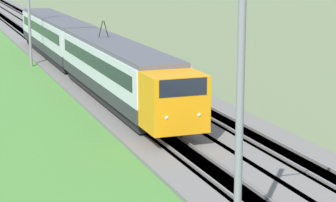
# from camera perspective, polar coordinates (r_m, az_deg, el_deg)

# --- Properties ---
(ballast_main) EXTENTS (240.00, 4.40, 0.30)m
(ballast_main) POSITION_cam_1_polar(r_m,az_deg,el_deg) (62.29, -10.09, 3.98)
(ballast_main) COLOR slate
(ballast_main) RESTS_ON ground
(ballast_adjacent) EXTENTS (240.00, 4.40, 0.30)m
(ballast_adjacent) POSITION_cam_1_polar(r_m,az_deg,el_deg) (63.11, -6.42, 4.20)
(ballast_adjacent) COLOR slate
(ballast_adjacent) RESTS_ON ground
(track_main) EXTENTS (240.00, 1.57, 0.45)m
(track_main) POSITION_cam_1_polar(r_m,az_deg,el_deg) (62.29, -10.09, 3.99)
(track_main) COLOR #4C4238
(track_main) RESTS_ON ground
(track_adjacent) EXTENTS (240.00, 1.57, 0.45)m
(track_adjacent) POSITION_cam_1_polar(r_m,az_deg,el_deg) (63.11, -6.42, 4.21)
(track_adjacent) COLOR #4C4238
(track_adjacent) RESTS_ON ground
(passenger_train) EXTENTS (41.76, 2.90, 5.03)m
(passenger_train) POSITION_cam_1_polar(r_m,az_deg,el_deg) (49.72, -7.61, 4.57)
(passenger_train) COLOR orange
(passenger_train) RESTS_ON ground
(catenary_mast_near) EXTENTS (0.22, 2.56, 9.07)m
(catenary_mast_near) POSITION_cam_1_polar(r_m,az_deg,el_deg) (18.04, 6.42, -1.38)
(catenary_mast_near) COLOR slate
(catenary_mast_near) RESTS_ON ground
(catenary_mast_mid) EXTENTS (0.22, 2.56, 8.90)m
(catenary_mast_mid) POSITION_cam_1_polar(r_m,az_deg,el_deg) (55.56, -11.95, 7.54)
(catenary_mast_mid) COLOR slate
(catenary_mast_mid) RESTS_ON ground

